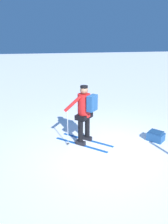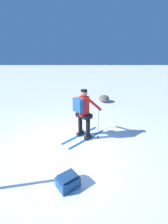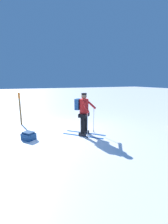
% 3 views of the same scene
% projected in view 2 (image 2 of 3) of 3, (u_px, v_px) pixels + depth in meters
% --- Properties ---
extents(ground_plane, '(80.00, 80.00, 0.00)m').
position_uv_depth(ground_plane, '(65.00, 146.00, 4.99)').
color(ground_plane, white).
extents(skier, '(1.61, 1.60, 1.77)m').
position_uv_depth(skier, '(83.00, 111.00, 5.13)').
color(skier, '#144C9E').
rests_on(skier, ground_plane).
extents(dropped_backpack, '(0.58, 0.60, 0.31)m').
position_uv_depth(dropped_backpack, '(68.00, 181.00, 3.41)').
color(dropped_backpack, navy).
rests_on(dropped_backpack, ground_plane).
extents(rock_boulder, '(0.79, 0.67, 0.43)m').
position_uv_depth(rock_boulder, '(104.00, 99.00, 9.52)').
color(rock_boulder, '#5B5651').
rests_on(rock_boulder, ground_plane).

